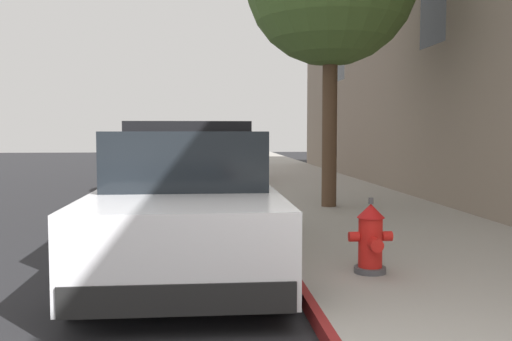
# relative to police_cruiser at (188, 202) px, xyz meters

# --- Properties ---
(ground_plane) EXTENTS (30.04, 60.00, 0.20)m
(ground_plane) POSITION_rel_police_cruiser_xyz_m (-3.06, 5.93, -0.84)
(ground_plane) COLOR #232326
(sidewalk_pavement) EXTENTS (3.64, 60.00, 0.14)m
(sidewalk_pavement) POSITION_rel_police_cruiser_xyz_m (2.94, 5.93, -0.68)
(sidewalk_pavement) COLOR #9E9991
(sidewalk_pavement) RESTS_ON ground
(curb_painted_edge) EXTENTS (0.08, 60.00, 0.14)m
(curb_painted_edge) POSITION_rel_police_cruiser_xyz_m (1.08, 5.93, -0.68)
(curb_painted_edge) COLOR maroon
(curb_painted_edge) RESTS_ON ground
(police_cruiser) EXTENTS (1.94, 4.84, 1.68)m
(police_cruiser) POSITION_rel_police_cruiser_xyz_m (0.00, 0.00, 0.00)
(police_cruiser) COLOR white
(police_cruiser) RESTS_ON ground
(parked_car_silver_ahead) EXTENTS (1.94, 4.84, 1.56)m
(parked_car_silver_ahead) POSITION_rel_police_cruiser_xyz_m (0.11, 10.29, -0.00)
(parked_car_silver_ahead) COLOR maroon
(parked_car_silver_ahead) RESTS_ON ground
(fire_hydrant) EXTENTS (0.44, 0.40, 0.76)m
(fire_hydrant) POSITION_rel_police_cruiser_xyz_m (1.85, -1.09, -0.26)
(fire_hydrant) COLOR #4C4C51
(fire_hydrant) RESTS_ON sidewalk_pavement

